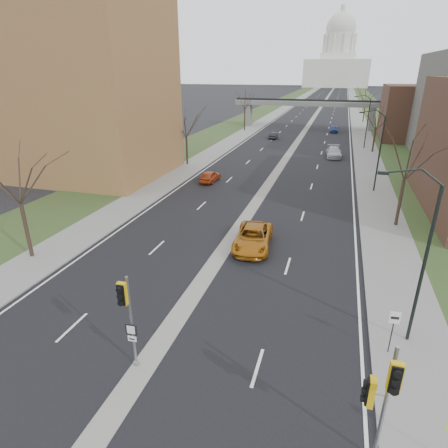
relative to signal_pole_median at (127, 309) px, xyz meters
The scene contains 28 objects.
ground 3.30m from the signal_pole_median, 38.76° to the right, with size 700.00×700.00×0.00m, color black.
road_surface 149.73m from the signal_pole_median, 89.85° to the left, with size 20.00×600.00×0.01m, color black.
median_strip 149.73m from the signal_pole_median, 89.85° to the left, with size 1.20×600.00×0.02m, color gray.
sidewalk_right 150.24m from the signal_pole_median, 85.27° to the left, with size 4.00×600.00×0.12m, color gray.
sidewalk_left 150.17m from the signal_pole_median, 94.44° to the left, with size 4.00×600.00×0.12m, color gray.
grass_verge_right 150.85m from the signal_pole_median, 83.00° to the left, with size 8.00×600.00×0.10m, color #263D1C.
grass_verge_left 150.76m from the signal_pole_median, 96.71° to the left, with size 8.00×600.00×0.10m, color #263D1C.
apartment_building 39.97m from the signal_pole_median, 130.78° to the left, with size 25.00×16.00×22.00m, color #8E5E38.
commercial_block_far 73.22m from the signal_pole_median, 72.19° to the left, with size 14.00×14.00×10.00m, color #4D3124.
pedestrian_bridge 79.71m from the signal_pole_median, 89.72° to the left, with size 34.00×3.00×6.45m.
capitol 320.06m from the signal_pole_median, 89.93° to the left, with size 48.00×42.00×55.75m.
streetlight_near 13.24m from the signal_pole_median, 26.58° to the left, with size 2.61×0.20×8.70m.
streetlight_mid 33.87m from the signal_pole_median, 70.26° to the left, with size 2.61×0.20×8.70m.
streetlight_far 58.92m from the signal_pole_median, 78.85° to the left, with size 2.61×0.20×8.70m.
tree_left_a 15.15m from the signal_pole_median, 148.63° to the left, with size 7.20×7.20×9.40m.
tree_left_b 39.86m from the signal_pole_median, 108.50° to the left, with size 6.75×6.75×8.81m.
tree_left_c 72.89m from the signal_pole_median, 99.98° to the left, with size 7.65×7.65×9.99m.
tree_right_a 25.71m from the signal_pole_median, 58.32° to the left, with size 7.20×7.20×9.40m.
tree_right_b 56.36m from the signal_pole_median, 76.25° to the left, with size 6.30×6.30×8.22m.
tree_right_c 95.71m from the signal_pole_median, 81.95° to the left, with size 7.65×7.65×9.99m.
signal_pole_median is the anchor object (origin of this frame).
signal_pole_right 10.12m from the signal_pole_median, ahead, with size 0.85×0.86×4.88m.
speed_limit_sign 12.11m from the signal_pole_median, 21.55° to the left, with size 0.49×0.08×2.29m.
car_left_near 31.10m from the signal_pole_median, 102.38° to the left, with size 1.61×4.01×1.36m, color #A43612.
car_left_far 63.30m from the signal_pole_median, 94.16° to the left, with size 1.31×3.76×1.24m, color black.
car_right_near 14.39m from the signal_pole_median, 80.31° to the left, with size 2.63×5.70×1.59m, color #AA6112.
car_right_mid 49.68m from the signal_pole_median, 81.50° to the left, with size 2.19×5.40×1.57m, color #AFAEB6.
car_right_far 75.44m from the signal_pole_median, 84.92° to the left, with size 1.64×4.07×1.39m, color navy.
Camera 1 is at (7.39, -11.16, 12.61)m, focal length 30.00 mm.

